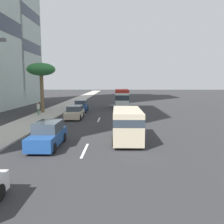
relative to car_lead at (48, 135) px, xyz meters
name	(u,v)px	position (x,y,z in m)	size (l,w,h in m)	color
ground_plane	(102,112)	(17.94, -2.65, -0.80)	(198.00, 198.00, 0.00)	#2D2D30
sidewalk_right	(52,112)	(17.94, 4.61, -0.73)	(162.00, 3.87, 0.15)	#B2ADA3
lane_stripe_mid	(85,150)	(-0.95, -2.65, -0.79)	(3.20, 0.16, 0.01)	silver
lane_stripe_far	(99,120)	(11.50, -2.65, -0.79)	(3.20, 0.16, 0.01)	silver
car_lead	(48,135)	(0.00, 0.00, 0.00)	(4.54, 1.79, 1.70)	#1E478C
car_second	(75,112)	(12.34, 0.31, -0.06)	(4.48, 1.85, 1.56)	beige
minibus_third	(122,98)	(23.56, -5.63, 0.92)	(6.05, 2.33, 3.15)	silver
car_fourth	(81,106)	(18.87, 0.52, 0.01)	(4.13, 1.81, 1.73)	#1E478C
van_sixth	(127,123)	(1.60, -5.49, 0.56)	(5.33, 2.18, 2.38)	beige
pedestrian_near_lamp	(38,108)	(14.33, 5.42, 0.24)	(0.37, 0.39, 1.62)	#4C8C66
palm_tree	(41,70)	(16.95, 5.68, 5.17)	(3.87, 3.87, 6.85)	brown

